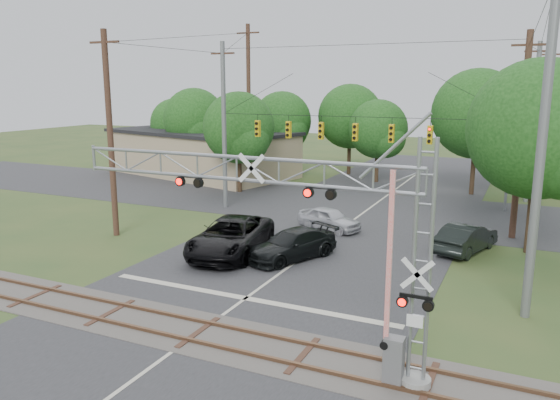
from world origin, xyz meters
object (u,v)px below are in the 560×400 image
at_px(pickup_black, 231,236).
at_px(sedan_silver, 329,219).
at_px(car_dark, 292,245).
at_px(commercial_building, 201,152).
at_px(streetlight, 508,143).
at_px(traffic_signal_span, 369,132).
at_px(crossing_gantry, 303,223).

distance_m(pickup_black, sedan_silver, 7.33).
height_order(car_dark, commercial_building, commercial_building).
bearing_deg(streetlight, sedan_silver, -132.56).
relative_size(traffic_signal_span, sedan_silver, 4.81).
bearing_deg(sedan_silver, traffic_signal_span, -11.25).
distance_m(crossing_gantry, car_dark, 11.19).
height_order(crossing_gantry, sedan_silver, crossing_gantry).
relative_size(crossing_gantry, pickup_black, 1.83).
bearing_deg(crossing_gantry, sedan_silver, 106.90).
height_order(crossing_gantry, car_dark, crossing_gantry).
height_order(pickup_black, streetlight, streetlight).
bearing_deg(car_dark, pickup_black, -145.58).
xyz_separation_m(traffic_signal_span, pickup_black, (-4.51, -9.41, -4.82)).
bearing_deg(pickup_black, commercial_building, 116.91).
relative_size(pickup_black, sedan_silver, 1.66).
bearing_deg(streetlight, commercial_building, 170.63).
relative_size(sedan_silver, commercial_building, 0.20).
bearing_deg(commercial_building, crossing_gantry, -37.79).
xyz_separation_m(pickup_black, streetlight, (12.19, 16.71, 3.79)).
bearing_deg(crossing_gantry, traffic_signal_span, 99.98).
height_order(traffic_signal_span, pickup_black, traffic_signal_span).
distance_m(crossing_gantry, traffic_signal_span, 18.68).
bearing_deg(traffic_signal_span, sedan_silver, -119.13).
distance_m(car_dark, commercial_building, 28.05).
height_order(crossing_gantry, traffic_signal_span, traffic_signal_span).
distance_m(sedan_silver, streetlight, 14.19).
xyz_separation_m(crossing_gantry, streetlight, (4.45, 25.66, 0.15)).
xyz_separation_m(pickup_black, sedan_silver, (2.99, 6.69, -0.24)).
relative_size(traffic_signal_span, car_dark, 3.81).
relative_size(crossing_gantry, commercial_building, 0.60).
bearing_deg(traffic_signal_span, crossing_gantry, -80.02).
relative_size(sedan_silver, streetlight, 0.48).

